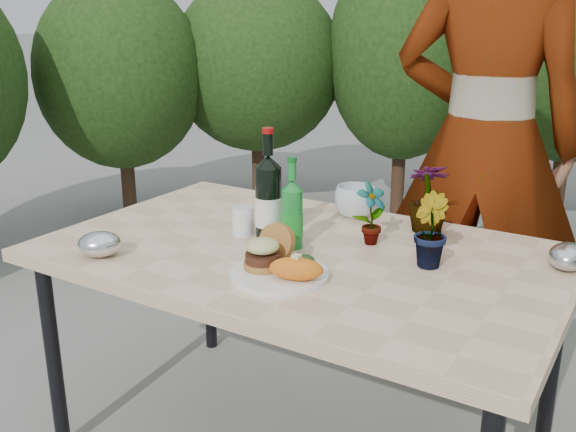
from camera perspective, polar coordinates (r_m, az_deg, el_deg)
The scene contains 17 objects.
patio_table at distance 2.04m, azimuth 1.18°, elevation -4.44°, with size 1.60×1.00×0.75m.
shrub_hedge at distance 3.42m, azimuth 18.18°, elevation 11.58°, with size 6.86×5.23×2.31m.
dinner_plate at distance 1.81m, azimuth -0.79°, elevation -5.21°, with size 0.28×0.28×0.01m, color white.
burger_stack at distance 1.83m, azimuth -1.93°, elevation -3.13°, with size 0.11×0.16×0.11m.
sweet_potato at distance 1.75m, azimuth 0.75°, elevation -4.72°, with size 0.15×0.08×0.06m, color orange.
grilled_veg at distance 1.87m, azimuth 1.19°, elevation -3.81°, with size 0.08×0.05×0.03m.
wine_bottle at distance 2.06m, azimuth -1.75°, elevation 1.47°, with size 0.09×0.09×0.37m.
sparkling_water at distance 2.00m, azimuth 0.36°, elevation 0.08°, with size 0.07×0.07×0.29m.
plastic_cup at distance 2.14m, azimuth -4.03°, elevation -0.44°, with size 0.07×0.07×0.10m, color white.
seedling_left at distance 2.05m, azimuth 7.41°, elevation 0.20°, with size 0.11×0.07×0.20m, color #27521C.
seedling_mid at distance 1.90m, azimuth 12.42°, elevation -1.25°, with size 0.12×0.10×0.22m, color #276021.
seedling_right at distance 2.19m, azimuth 12.39°, elevation 1.59°, with size 0.13×0.13×0.24m, color #21511B.
blue_bowl at distance 2.33m, azimuth 6.00°, elevation 1.27°, with size 0.15×0.15×0.12m, color silver.
foil_packet_left at distance 2.03m, azimuth -16.41°, elevation -2.42°, with size 0.13×0.11×0.08m, color silver.
foil_packet_right at distance 2.02m, azimuth 23.63°, elevation -3.32°, with size 0.13×0.11×0.08m, color #B0B2B7.
person at distance 2.56m, azimuth 17.15°, elevation 6.19°, with size 0.72×0.47×1.97m, color #996B4C.
terracotta_pot at distance 4.82m, azimuth -5.48°, elevation 0.80°, with size 0.17×0.17×0.14m.
Camera 1 is at (0.96, -1.63, 1.46)m, focal length 40.00 mm.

